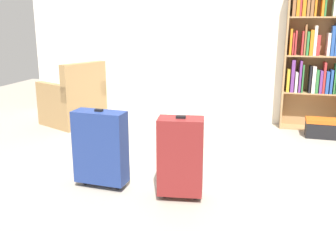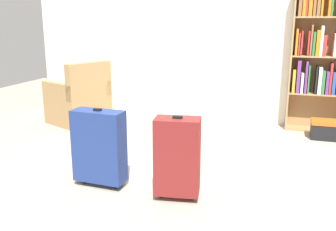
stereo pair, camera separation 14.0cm
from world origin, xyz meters
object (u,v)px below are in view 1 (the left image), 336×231
at_px(armchair, 74,102).
at_px(mug, 101,126).
at_px(suitcase_navy_blue, 101,147).
at_px(suitcase_dark_red, 180,156).
at_px(bookshelf, 317,48).
at_px(storage_box, 323,128).

bearing_deg(armchair, mug, -20.09).
bearing_deg(mug, armchair, 159.91).
relative_size(armchair, mug, 7.69).
distance_m(mug, suitcase_navy_blue, 1.89).
height_order(mug, suitcase_dark_red, suitcase_dark_red).
relative_size(mug, suitcase_dark_red, 0.17).
height_order(bookshelf, suitcase_navy_blue, bookshelf).
xyz_separation_m(armchair, mug, (0.48, -0.18, -0.27)).
bearing_deg(armchair, storage_box, 3.72).
relative_size(bookshelf, mug, 16.53).
xyz_separation_m(storage_box, suitcase_dark_red, (-1.39, -2.12, 0.24)).
distance_m(bookshelf, suitcase_navy_blue, 3.26).
bearing_deg(storage_box, suitcase_navy_blue, -135.50).
xyz_separation_m(bookshelf, armchair, (-3.27, -0.61, -0.79)).
bearing_deg(mug, storage_box, 7.77).
relative_size(mug, storage_box, 0.27).
bearing_deg(suitcase_dark_red, suitcase_navy_blue, 177.17).
distance_m(bookshelf, mug, 3.08).
bearing_deg(mug, suitcase_navy_blue, -64.73).
relative_size(bookshelf, storage_box, 4.54).
height_order(bookshelf, storage_box, bookshelf).
bearing_deg(storage_box, armchair, -176.28).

